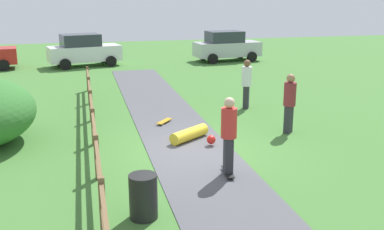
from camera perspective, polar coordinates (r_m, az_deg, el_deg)
The scene contains 11 objects.
ground_plane at distance 12.63m, azimuth -0.14°, elevation -4.68°, with size 60.00×60.00×0.00m, color #427533.
asphalt_path at distance 12.63m, azimuth -0.14°, elevation -4.64°, with size 2.40×28.00×0.02m, color #515156.
wooden_fence at distance 12.10m, azimuth -12.21°, elevation -2.60°, with size 0.12×18.12×1.10m.
trash_bin at distance 9.00m, azimuth -6.18°, elevation -10.21°, with size 0.56×0.56×0.90m, color black.
skater_riding at distance 10.73m, azimuth 4.67°, elevation -2.15°, with size 0.43×0.82×1.93m.
skater_fallen at distance 13.47m, azimuth -0.10°, elevation -2.49°, with size 1.34×1.35×0.36m.
skateboard_loose at distance 15.31m, azimuth -3.50°, elevation -0.78°, with size 0.65×0.75×0.08m.
bystander_white at distance 17.24m, azimuth 6.92°, elevation 4.22°, with size 0.52×0.52×1.87m.
bystander_maroon at distance 14.37m, azimuth 12.23°, elevation 1.81°, with size 0.54×0.54×1.89m.
parked_car_white at distance 28.05m, azimuth -13.56°, elevation 7.97°, with size 4.47×2.68×1.92m.
parked_car_silver at distance 29.50m, azimuth 4.38°, elevation 8.68°, with size 4.34×2.31×1.92m.
Camera 1 is at (-2.79, -11.54, 4.30)m, focal length 42.18 mm.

